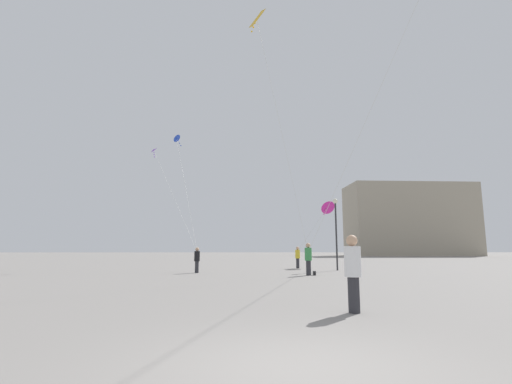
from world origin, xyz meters
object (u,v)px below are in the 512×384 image
at_px(person_in_yellow, 298,256).
at_px(person_in_white, 353,270).
at_px(kite_violet_diamond, 155,153).
at_px(building_left_hall, 409,220).
at_px(person_in_green, 308,258).
at_px(kite_amber_delta, 257,23).
at_px(kite_cobalt_diamond, 177,141).
at_px(person_in_black, 197,259).
at_px(kite_magenta_diamond, 327,207).
at_px(handbag_beside_flyer, 314,273).
at_px(lamppost_west, 336,222).

bearing_deg(person_in_yellow, person_in_white, 84.83).
xyz_separation_m(kite_violet_diamond, building_left_hall, (44.78, 43.83, -3.28)).
relative_size(person_in_green, kite_amber_delta, 0.13).
bearing_deg(kite_cobalt_diamond, person_in_black, -68.67).
bearing_deg(kite_cobalt_diamond, person_in_yellow, -12.96).
bearing_deg(person_in_black, kite_violet_diamond, 47.97).
xyz_separation_m(person_in_black, building_left_hall, (38.78, 55.82, 6.80)).
bearing_deg(kite_magenta_diamond, person_in_black, -142.64).
distance_m(person_in_yellow, person_in_white, 20.29).
xyz_separation_m(building_left_hall, handbag_beside_flyer, (-31.69, -58.11, -7.56)).
height_order(kite_cobalt_diamond, kite_magenta_diamond, kite_cobalt_diamond).
xyz_separation_m(person_in_black, kite_amber_delta, (3.73, -3.96, 13.85)).
xyz_separation_m(kite_cobalt_diamond, kite_amber_delta, (6.72, -11.62, 3.79)).
bearing_deg(person_in_green, handbag_beside_flyer, 163.65).
bearing_deg(lamppost_west, building_left_hall, 61.33).
relative_size(person_in_white, building_left_hall, 0.07).
distance_m(kite_violet_diamond, lamppost_west, 19.77).
xyz_separation_m(kite_amber_delta, handbag_beside_flyer, (3.36, 1.67, -14.61)).
bearing_deg(kite_cobalt_diamond, building_left_hall, 49.06).
bearing_deg(lamppost_west, kite_cobalt_diamond, 157.58).
distance_m(kite_violet_diamond, building_left_hall, 62.75).
xyz_separation_m(person_in_black, handbag_beside_flyer, (7.09, -2.29, -0.76)).
xyz_separation_m(kite_magenta_diamond, building_left_hall, (28.58, 48.03, 2.60)).
relative_size(person_in_yellow, handbag_beside_flyer, 5.27).
distance_m(person_in_black, kite_amber_delta, 14.88).
relative_size(kite_violet_diamond, kite_magenta_diamond, 2.97).
distance_m(person_in_white, kite_amber_delta, 17.67).
distance_m(kite_magenta_diamond, building_left_hall, 55.95).
height_order(kite_violet_diamond, lamppost_west, kite_violet_diamond).
xyz_separation_m(person_in_green, kite_cobalt_diamond, (-9.73, 10.05, 9.92)).
bearing_deg(handbag_beside_flyer, person_in_white, -96.09).
bearing_deg(person_in_black, person_in_yellow, -32.08).
height_order(building_left_hall, handbag_beside_flyer, building_left_hall).
height_order(person_in_white, kite_violet_diamond, kite_violet_diamond).
height_order(person_in_black, person_in_yellow, person_in_yellow).
bearing_deg(kite_amber_delta, kite_cobalt_diamond, 120.05).
xyz_separation_m(person_in_white, lamppost_west, (3.86, 17.38, 2.41)).
bearing_deg(handbag_beside_flyer, kite_cobalt_diamond, 135.37).
bearing_deg(building_left_hall, kite_cobalt_diamond, -130.94).
relative_size(person_in_black, kite_magenta_diamond, 0.37).
relative_size(lamppost_west, handbag_beside_flyer, 16.03).
relative_size(building_left_hall, lamppost_west, 5.19).
relative_size(person_in_yellow, person_in_white, 0.90).
distance_m(person_in_yellow, kite_magenta_diamond, 5.70).
height_order(person_in_yellow, building_left_hall, building_left_hall).
xyz_separation_m(person_in_green, kite_magenta_diamond, (3.46, 10.18, 4.06)).
height_order(kite_magenta_diamond, kite_amber_delta, kite_amber_delta).
distance_m(kite_cobalt_diamond, kite_violet_diamond, 5.27).
xyz_separation_m(lamppost_west, handbag_beside_flyer, (-2.51, -4.76, -3.31)).
bearing_deg(kite_amber_delta, kite_magenta_diamond, 61.15).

